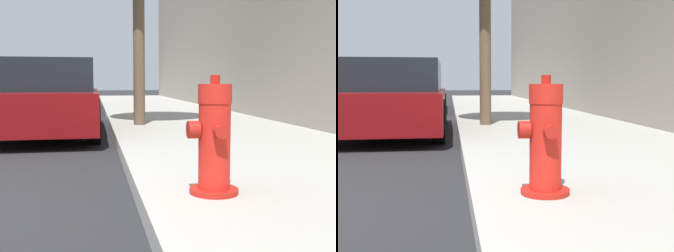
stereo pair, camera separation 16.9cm
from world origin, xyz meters
TOP-DOWN VIEW (x-y plane):
  - fire_hydrant at (2.51, -0.05)m, footprint 0.36×0.35m
  - parked_car_near at (0.86, 4.78)m, footprint 1.87×4.15m
  - parked_car_mid at (0.74, 10.65)m, footprint 1.88×4.60m

SIDE VIEW (x-z plane):
  - fire_hydrant at x=2.51m, z-range 0.12..0.95m
  - parked_car_mid at x=0.74m, z-range -0.01..1.24m
  - parked_car_near at x=0.86m, z-range -0.01..1.28m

